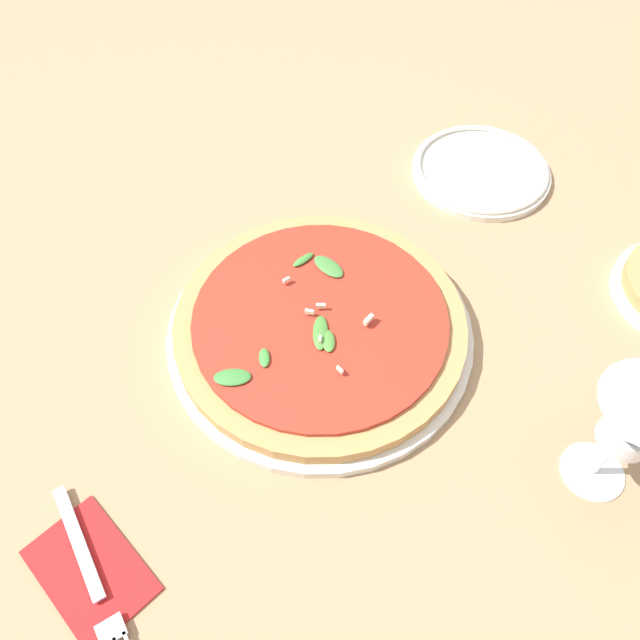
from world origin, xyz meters
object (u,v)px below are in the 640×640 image
Objects in this scene: wine_glass at (634,425)px; fork at (91,575)px; side_plate_white at (481,170)px; pizza_arugula_main at (320,327)px.

wine_glass is 0.75× the size of fork.
fork is 0.98× the size of side_plate_white.
pizza_arugula_main is 0.35m from fork.
side_plate_white is at bearing 157.05° from wine_glass.
pizza_arugula_main is at bearing -68.03° from side_plate_white.
side_plate_white is at bearing 110.28° from fork.
fork is (0.14, -0.32, -0.01)m from pizza_arugula_main.
pizza_arugula_main is 1.84× the size of fork.
wine_glass is 0.73× the size of side_plate_white.
pizza_arugula_main is 0.34m from wine_glass.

